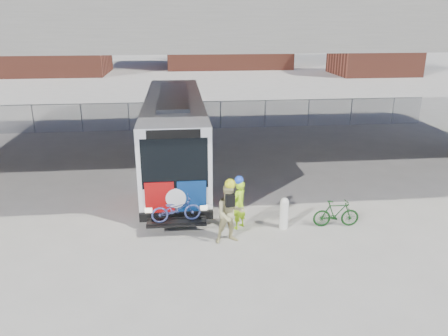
{
  "coord_description": "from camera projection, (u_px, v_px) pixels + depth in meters",
  "views": [
    {
      "loc": [
        -1.84,
        -16.42,
        6.92
      ],
      "look_at": [
        -0.17,
        -0.93,
        1.6
      ],
      "focal_mm": 35.0,
      "sensor_mm": 36.0,
      "label": 1
    }
  ],
  "objects": [
    {
      "name": "cyclist_hivis",
      "position": [
        239.0,
        203.0,
        15.0
      ],
      "size": [
        0.75,
        0.75,
        1.92
      ],
      "rotation": [
        0.0,
        0.0,
        3.91
      ],
      "color": "#B6FF1A",
      "rests_on": "ground"
    },
    {
      "name": "cyclist_tan",
      "position": [
        230.0,
        213.0,
        14.0
      ],
      "size": [
        1.08,
        0.91,
        2.19
      ],
      "rotation": [
        0.0,
        0.0,
        0.17
      ],
      "color": "tan",
      "rests_on": "ground"
    },
    {
      "name": "brick_buildings",
      "position": [
        197.0,
        31.0,
        61.63
      ],
      "size": [
        54.0,
        22.0,
        12.0
      ],
      "color": "brown",
      "rests_on": "ground"
    },
    {
      "name": "bike_parked",
      "position": [
        336.0,
        214.0,
        15.24
      ],
      "size": [
        1.65,
        0.55,
        0.98
      ],
      "primitive_type": "imported",
      "rotation": [
        0.0,
        0.0,
        1.51
      ],
      "color": "#133E14",
      "rests_on": "ground"
    },
    {
      "name": "overpass",
      "position": [
        216.0,
        28.0,
        19.53
      ],
      "size": [
        40.0,
        16.0,
        7.95
      ],
      "color": "#605E59",
      "rests_on": "ground"
    },
    {
      "name": "bus",
      "position": [
        175.0,
        128.0,
        20.36
      ],
      "size": [
        2.67,
        12.93,
        3.69
      ],
      "color": "silver",
      "rests_on": "ground"
    },
    {
      "name": "ground",
      "position": [
        226.0,
        198.0,
        17.88
      ],
      "size": [
        160.0,
        160.0,
        0.0
      ],
      "primitive_type": "plane",
      "color": "#9E9991",
      "rests_on": "ground"
    },
    {
      "name": "chainlink_fence",
      "position": [
        205.0,
        107.0,
        28.71
      ],
      "size": [
        30.0,
        0.06,
        30.0
      ],
      "color": "gray",
      "rests_on": "ground"
    },
    {
      "name": "bollard",
      "position": [
        284.0,
        212.0,
        15.08
      ],
      "size": [
        0.3,
        0.3,
        1.13
      ],
      "color": "silver",
      "rests_on": "ground"
    }
  ]
}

